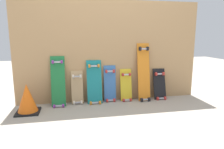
{
  "coord_description": "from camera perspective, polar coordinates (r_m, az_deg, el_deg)",
  "views": [
    {
      "loc": [
        -0.62,
        -3.14,
        1.04
      ],
      "look_at": [
        0.0,
        -0.07,
        0.45
      ],
      "focal_mm": 33.05,
      "sensor_mm": 36.0,
      "label": 1
    }
  ],
  "objects": [
    {
      "name": "skateboard_natural",
      "position": [
        3.23,
        -9.58,
        -4.09
      ],
      "size": [
        0.18,
        0.16,
        0.58
      ],
      "color": "tan",
      "rests_on": "ground"
    },
    {
      "name": "skateboard_orange",
      "position": [
        3.36,
        8.8,
        0.08
      ],
      "size": [
        0.2,
        0.23,
        0.98
      ],
      "color": "orange",
      "rests_on": "ground"
    },
    {
      "name": "ground_plane",
      "position": [
        3.37,
        -0.24,
        -7.28
      ],
      "size": [
        12.0,
        12.0,
        0.0
      ],
      "primitive_type": "plane",
      "color": "#A89E8E"
    },
    {
      "name": "skateboard_teal",
      "position": [
        3.21,
        -4.88,
        -2.71
      ],
      "size": [
        0.23,
        0.21,
        0.74
      ],
      "color": "#197A7F",
      "rests_on": "ground"
    },
    {
      "name": "plywood_wall_panel",
      "position": [
        3.28,
        -0.49,
        6.33
      ],
      "size": [
        2.92,
        0.04,
        1.58
      ],
      "primitive_type": "cube",
      "color": "tan",
      "rests_on": "ground"
    },
    {
      "name": "skateboard_green",
      "position": [
        3.17,
        -14.67,
        -2.52
      ],
      "size": [
        0.21,
        0.24,
        0.81
      ],
      "color": "#1E7238",
      "rests_on": "ground"
    },
    {
      "name": "traffic_cone",
      "position": [
        3.04,
        -22.41,
        -6.23
      ],
      "size": [
        0.31,
        0.31,
        0.4
      ],
      "color": "black",
      "rests_on": "ground"
    },
    {
      "name": "skateboard_yellow",
      "position": [
        3.35,
        3.94,
        -3.51
      ],
      "size": [
        0.18,
        0.16,
        0.58
      ],
      "color": "gold",
      "rests_on": "ground"
    },
    {
      "name": "skateboard_blue",
      "position": [
        3.29,
        -0.56,
        -3.09
      ],
      "size": [
        0.19,
        0.14,
        0.64
      ],
      "color": "#386BAD",
      "rests_on": "ground"
    },
    {
      "name": "skateboard_black",
      "position": [
        3.52,
        13.06,
        -3.14
      ],
      "size": [
        0.21,
        0.2,
        0.57
      ],
      "color": "black",
      "rests_on": "ground"
    }
  ]
}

